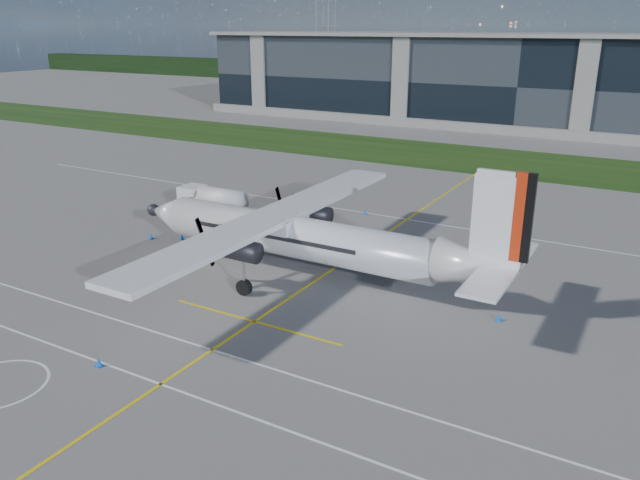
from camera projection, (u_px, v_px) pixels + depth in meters
ground at (453, 170)px, 76.67m from camera, size 400.00×400.00×0.00m
grass_strip at (472, 158)px, 83.21m from camera, size 400.00×18.00×0.04m
terminal_building at (531, 83)px, 106.99m from camera, size 120.00×20.00×15.00m
tree_line at (581, 83)px, 157.62m from camera, size 400.00×6.00×6.00m
pylon_west at (326, 31)px, 199.55m from camera, size 9.00×4.60×30.00m
yellow_taxiway_centerline at (369, 245)px, 50.67m from camera, size 0.20×70.00×0.01m
white_lane_line at (118, 369)px, 32.42m from camera, size 90.00×0.15×0.01m
turboprop_aircraft at (309, 215)px, 42.63m from camera, size 29.53×30.62×9.19m
fuel_tanker_truck at (209, 201)px, 58.14m from camera, size 7.33×2.38×2.75m
baggage_tug at (198, 211)px, 56.45m from camera, size 3.16×1.90×1.90m
ground_crew_person at (229, 218)px, 54.02m from camera, size 0.81×0.98×2.10m
safety_cone_portwing at (99, 362)px, 32.57m from camera, size 0.36×0.36×0.50m
safety_cone_fwd at (151, 236)px, 51.97m from camera, size 0.36×0.36×0.50m
safety_cone_stbdwing at (365, 212)px, 58.66m from camera, size 0.36×0.36×0.50m
safety_cone_tail at (499, 317)px, 37.58m from camera, size 0.36×0.36×0.50m
safety_cone_nose_stbd at (182, 237)px, 51.79m from camera, size 0.36×0.36×0.50m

